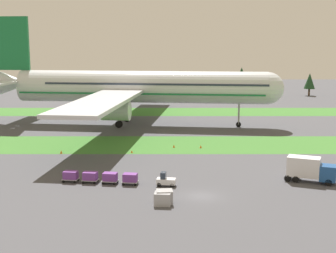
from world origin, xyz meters
The scene contains 18 objects.
ground_plane centered at (0.00, 0.00, 0.00)m, with size 400.00×400.00×0.00m, color #47474C.
grass_strip_near centered at (0.00, 31.75, 0.00)m, with size 320.00×16.41×0.01m, color #3D752D.
grass_strip_far centered at (0.00, 76.56, 0.00)m, with size 320.00×16.41×0.01m, color #3D752D.
airliner centered at (-12.71, 54.41, 9.28)m, with size 70.90×87.61×25.87m.
baggage_tug centered at (-4.61, 4.41, 0.81)m, with size 2.77×1.68×1.97m.
cargo_dolly_lead centered at (-9.58, 5.17, 0.92)m, with size 2.40×1.81×1.55m.
cargo_dolly_second centered at (-12.45, 5.60, 0.92)m, with size 2.40×1.81×1.55m.
cargo_dolly_third centered at (-15.32, 6.04, 0.92)m, with size 2.40×1.81×1.55m.
cargo_dolly_fourth centered at (-18.18, 6.47, 0.92)m, with size 2.40×1.81×1.55m.
catering_truck centered at (15.92, 6.34, 1.95)m, with size 7.31×4.77×3.58m.
ground_crew_marshaller centered at (15.43, 9.71, 0.95)m, with size 0.48×0.37×1.74m.
uld_container_0 centered at (-4.72, -2.84, 0.85)m, with size 2.00×1.60×1.70m, color #A3A3A8.
uld_container_1 centered at (-4.94, -3.40, 0.78)m, with size 2.00×1.60×1.57m, color #A3A3A8.
taxiway_marker_0 centered at (-3.16, 28.96, 0.29)m, with size 0.44×0.44×0.57m, color orange.
taxiway_marker_1 centered at (-23.44, 24.01, 0.30)m, with size 0.44×0.44×0.60m, color orange.
taxiway_marker_2 centered at (-10.82, 24.61, 0.24)m, with size 0.44×0.44×0.48m, color orange.
taxiway_marker_3 centered at (1.90, 28.56, 0.29)m, with size 0.44×0.44×0.58m, color orange.
distant_tree_line centered at (2.35, 118.04, 6.78)m, with size 202.85×8.52×12.80m.
Camera 1 is at (-4.28, -58.94, 19.55)m, focal length 50.77 mm.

